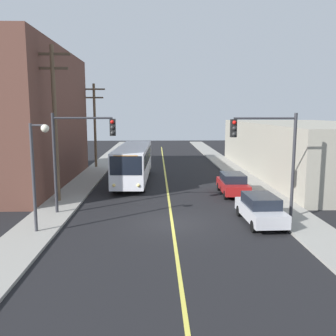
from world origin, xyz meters
name	(u,v)px	position (x,y,z in m)	size (l,w,h in m)	color
ground_plane	(172,223)	(0.00, 0.00, 0.00)	(120.00, 120.00, 0.00)	black
sidewalk_left	(80,186)	(-7.25, 10.00, 0.07)	(2.50, 90.00, 0.15)	gray
sidewalk_right	(253,185)	(7.25, 10.00, 0.07)	(2.50, 90.00, 0.15)	gray
lane_stripe_center	(166,176)	(0.00, 15.00, 0.01)	(0.16, 60.00, 0.01)	#D8CC4C
building_left_brick	(7,118)	(-13.49, 11.51, 5.72)	(10.00, 17.82, 11.44)	brown
building_right_warehouse	(310,149)	(14.49, 15.86, 2.57)	(12.00, 27.09, 5.15)	gray
city_bus	(134,162)	(-2.91, 12.25, 1.82)	(2.92, 12.22, 3.20)	silver
parked_car_silver	(260,209)	(4.93, -0.27, 0.84)	(1.91, 4.45, 1.62)	#B7B7BC
parked_car_red	(233,184)	(4.88, 6.91, 0.84)	(1.86, 4.42, 1.62)	maroon
utility_pole_near	(55,117)	(-7.64, 4.87, 5.85)	(2.40, 0.28, 10.38)	brown
utility_pole_mid	(95,121)	(-7.65, 20.63, 5.19)	(2.40, 0.28, 9.11)	brown
traffic_signal_left_corner	(80,144)	(-5.41, 1.87, 4.30)	(3.75, 0.48, 6.00)	#2D2D33
traffic_signal_right_corner	(268,146)	(5.41, 0.45, 4.30)	(3.75, 0.48, 6.00)	#2D2D33
street_lamp_left	(37,162)	(-6.83, -1.66, 3.74)	(0.98, 0.40, 5.50)	#38383D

